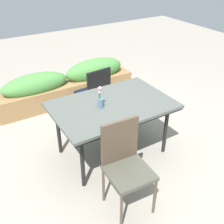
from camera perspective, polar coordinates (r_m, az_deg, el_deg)
name	(u,v)px	position (r m, az deg, el deg)	size (l,w,h in m)	color
ground_plane	(112,146)	(3.81, -0.04, -7.13)	(12.00, 12.00, 0.00)	gray
dining_table	(112,108)	(3.33, 0.00, 0.88)	(1.44, 0.96, 0.74)	#4C514C
chair_near_left	(125,162)	(2.73, 2.78, -10.34)	(0.44, 0.44, 0.97)	#48483C
chair_far_side	(95,92)	(4.09, -3.59, 4.26)	(0.45, 0.45, 0.89)	black
flower_vase	(100,100)	(3.19, -2.46, 2.58)	(0.06, 0.06, 0.27)	slate
planter_box	(68,85)	(4.82, -9.20, 5.62)	(2.41, 0.41, 0.67)	olive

